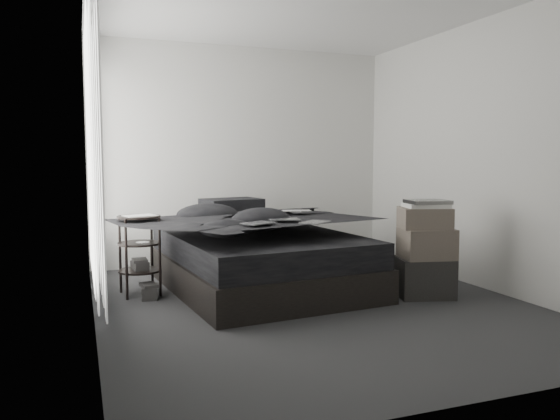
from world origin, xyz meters
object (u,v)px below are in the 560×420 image
object	(u,v)px
bed	(260,273)
laptop	(295,204)
side_stand	(140,256)
box_lower	(424,277)

from	to	relation	value
bed	laptop	xyz separation A→B (m)	(0.40, 0.09, 0.65)
side_stand	box_lower	bearing A→B (deg)	-21.95
bed	side_stand	xyz separation A→B (m)	(-1.13, 0.13, 0.21)
laptop	side_stand	world-z (taller)	laptop
bed	side_stand	size ratio (longest dim) A/B	3.02
bed	laptop	bearing A→B (deg)	7.50
laptop	box_lower	size ratio (longest dim) A/B	0.73
bed	laptop	size ratio (longest dim) A/B	6.24
laptop	box_lower	xyz separation A→B (m)	(0.91, -0.94, -0.62)
bed	laptop	world-z (taller)	laptop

